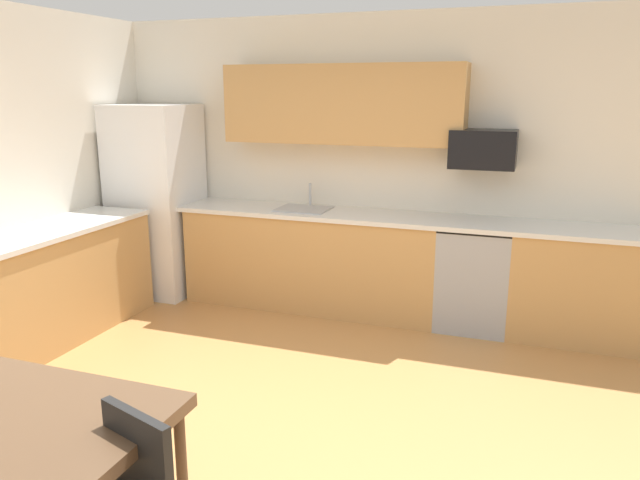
# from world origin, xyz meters

# --- Properties ---
(ground_plane) EXTENTS (12.00, 12.00, 0.00)m
(ground_plane) POSITION_xyz_m (0.00, 0.00, 0.00)
(ground_plane) COLOR #B77F47
(wall_back) EXTENTS (5.80, 0.10, 2.70)m
(wall_back) POSITION_xyz_m (0.00, 2.65, 1.35)
(wall_back) COLOR silver
(wall_back) RESTS_ON ground
(cabinet_run_back) EXTENTS (2.41, 0.60, 0.90)m
(cabinet_run_back) POSITION_xyz_m (-0.55, 2.30, 0.45)
(cabinet_run_back) COLOR tan
(cabinet_run_back) RESTS_ON ground
(cabinet_run_back_right) EXTENTS (1.14, 0.60, 0.90)m
(cabinet_run_back_right) POSITION_xyz_m (1.83, 2.30, 0.45)
(cabinet_run_back_right) COLOR tan
(cabinet_run_back_right) RESTS_ON ground
(cabinet_run_left) EXTENTS (0.60, 2.00, 0.90)m
(cabinet_run_left) POSITION_xyz_m (-2.30, 0.80, 0.45)
(cabinet_run_left) COLOR tan
(cabinet_run_left) RESTS_ON ground
(countertop_back) EXTENTS (4.80, 0.64, 0.04)m
(countertop_back) POSITION_xyz_m (0.00, 2.30, 0.92)
(countertop_back) COLOR silver
(countertop_back) RESTS_ON cabinet_run_back
(countertop_left) EXTENTS (0.64, 2.00, 0.04)m
(countertop_left) POSITION_xyz_m (-2.30, 0.80, 0.92)
(countertop_left) COLOR silver
(countertop_left) RESTS_ON cabinet_run_left
(upper_cabinets_back) EXTENTS (2.20, 0.34, 0.70)m
(upper_cabinets_back) POSITION_xyz_m (-0.30, 2.43, 1.90)
(upper_cabinets_back) COLOR tan
(refrigerator) EXTENTS (0.76, 0.70, 1.89)m
(refrigerator) POSITION_xyz_m (-2.18, 2.22, 0.94)
(refrigerator) COLOR white
(refrigerator) RESTS_ON ground
(oven_range) EXTENTS (0.60, 0.60, 0.91)m
(oven_range) POSITION_xyz_m (0.96, 2.30, 0.46)
(oven_range) COLOR #999BA0
(oven_range) RESTS_ON ground
(microwave) EXTENTS (0.54, 0.36, 0.32)m
(microwave) POSITION_xyz_m (0.96, 2.40, 1.54)
(microwave) COLOR black
(sink_basin) EXTENTS (0.48, 0.40, 0.14)m
(sink_basin) POSITION_xyz_m (-0.63, 2.30, 0.88)
(sink_basin) COLOR #A5A8AD
(sink_basin) RESTS_ON countertop_back
(sink_faucet) EXTENTS (0.02, 0.02, 0.24)m
(sink_faucet) POSITION_xyz_m (-0.63, 2.48, 1.04)
(sink_faucet) COLOR #B2B5BA
(sink_faucet) RESTS_ON countertop_back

